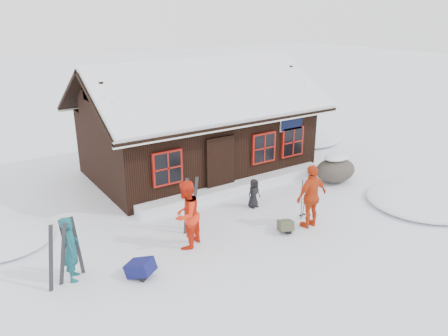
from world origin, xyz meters
The scene contains 15 objects.
ground centered at (0.00, 0.00, 0.00)m, with size 120.00×120.00×0.00m, color white.
mountain_hut centered at (1.50, 4.98, 1.58)m, with size 8.90×6.09×4.42m.
snow_drift centered at (1.50, 2.25, 0.17)m, with size 7.60×0.60×0.35m, color white.
snow_mounds centered at (1.65, 1.86, 0.00)m, with size 20.60×13.20×0.48m.
skier_teal centered at (-4.85, 0.05, 0.81)m, with size 0.59×0.39×1.62m, color #114D54.
skier_orange_left centered at (-1.86, -0.12, 0.94)m, with size 0.92×0.71×1.89m, color red.
skier_orange_right centered at (1.74, -1.11, 0.96)m, with size 1.13×0.47×1.92m, color red.
skier_crouched centered at (1.18, 0.89, 0.49)m, with size 0.47×0.31×0.97m, color black.
boulder centered at (5.11, 1.02, 0.48)m, with size 1.62×1.22×0.95m.
ski_pair_left centered at (-5.21, -0.09, 0.77)m, with size 0.59×0.17×1.62m.
ski_pair_mid centered at (-4.79, 0.21, 0.74)m, with size 0.47×0.13×1.57m.
ski_pair_right centered at (-1.34, 0.60, 0.79)m, with size 0.54×0.13×1.69m.
ski_poles centered at (1.98, -0.56, 0.61)m, with size 0.23×0.11×1.29m.
backpack_blue centered at (-3.51, -0.78, 0.17)m, with size 0.47×0.62×0.34m, color #12144E.
backpack_olive centered at (0.90, -0.99, 0.14)m, with size 0.39×0.52×0.28m, color #474833.
Camera 1 is at (-6.87, -9.37, 6.00)m, focal length 35.00 mm.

